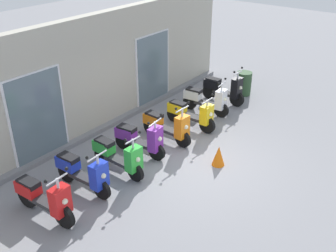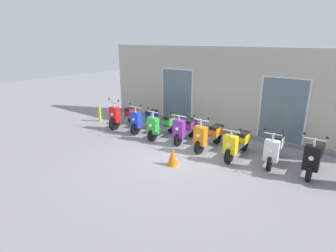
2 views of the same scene
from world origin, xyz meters
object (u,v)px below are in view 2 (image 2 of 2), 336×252
at_px(scooter_green, 162,125).
at_px(traffic_cone, 173,157).
at_px(scooter_blue, 144,119).
at_px(scooter_black, 314,157).
at_px(scooter_yellow, 238,143).
at_px(scooter_white, 275,149).
at_px(curb_bollard, 100,114).
at_px(scooter_purple, 185,129).
at_px(scooter_orange, 209,135).
at_px(scooter_red, 123,115).

relative_size(scooter_green, traffic_cone, 3.06).
relative_size(scooter_blue, scooter_black, 1.03).
bearing_deg(scooter_green, scooter_black, 1.12).
bearing_deg(traffic_cone, scooter_yellow, 53.83).
bearing_deg(scooter_blue, traffic_cone, -34.09).
bearing_deg(traffic_cone, scooter_white, 38.74).
distance_m(scooter_blue, curb_bollard, 2.48).
bearing_deg(scooter_blue, scooter_purple, -0.01).
bearing_deg(scooter_white, scooter_black, -1.11).
bearing_deg(curb_bollard, scooter_blue, 3.54).
relative_size(scooter_green, scooter_orange, 0.99).
bearing_deg(scooter_yellow, curb_bollard, -179.96).
distance_m(scooter_yellow, traffic_cone, 2.10).
height_order(scooter_blue, traffic_cone, scooter_blue).
bearing_deg(scooter_yellow, scooter_orange, 176.64).
bearing_deg(scooter_purple, traffic_cone, -66.40).
relative_size(scooter_blue, scooter_green, 0.99).
relative_size(scooter_orange, traffic_cone, 3.10).
bearing_deg(scooter_yellow, scooter_purple, 175.84).
xyz_separation_m(scooter_yellow, scooter_white, (1.06, 0.16, 0.04)).
height_order(scooter_red, scooter_orange, scooter_red).
bearing_deg(scooter_yellow, scooter_blue, 177.85).
relative_size(scooter_green, scooter_black, 1.04).
distance_m(scooter_blue, traffic_cone, 3.28).
bearing_deg(scooter_yellow, scooter_white, 8.33).
bearing_deg(scooter_orange, scooter_white, 2.58).
distance_m(scooter_red, scooter_white, 6.10).
bearing_deg(scooter_black, scooter_orange, -178.64).
relative_size(scooter_red, traffic_cone, 3.17).
height_order(scooter_blue, scooter_yellow, scooter_blue).
relative_size(scooter_white, scooter_black, 1.02).
distance_m(scooter_blue, scooter_white, 5.01).
height_order(scooter_blue, curb_bollard, scooter_blue).
distance_m(scooter_green, scooter_white, 4.02).
relative_size(scooter_red, scooter_black, 1.08).
bearing_deg(scooter_black, scooter_blue, 179.88).
bearing_deg(traffic_cone, curb_bollard, 162.00).
bearing_deg(scooter_purple, curb_bollard, -178.01).
bearing_deg(scooter_white, scooter_purple, -179.86).
bearing_deg(scooter_yellow, traffic_cone, -126.17).
distance_m(scooter_red, scooter_green, 2.08).
relative_size(scooter_purple, scooter_white, 0.96).
distance_m(scooter_purple, scooter_yellow, 2.04).
distance_m(scooter_red, scooter_orange, 4.00).
xyz_separation_m(scooter_orange, scooter_black, (3.15, 0.07, 0.04)).
distance_m(scooter_purple, scooter_orange, 1.00).
distance_m(scooter_green, scooter_purple, 0.93).
xyz_separation_m(scooter_purple, scooter_orange, (1.00, -0.09, -0.02)).
bearing_deg(traffic_cone, scooter_green, 134.98).
distance_m(scooter_green, scooter_black, 5.07).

